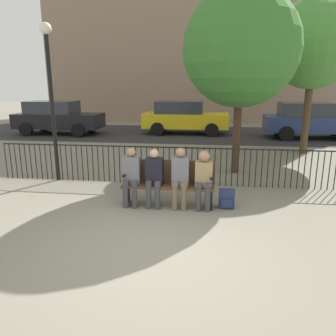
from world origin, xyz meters
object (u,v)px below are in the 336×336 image
Objects in this scene: backpack at (227,199)px; parked_car_1 at (311,120)px; tree_0 at (314,45)px; parked_car_2 at (57,117)px; parked_car_0 at (184,117)px; park_bench at (168,181)px; seated_person_2 at (180,175)px; seated_person_3 at (204,176)px; tree_1 at (242,54)px; seated_person_0 at (131,174)px; seated_person_1 at (154,175)px; tree_2 at (241,49)px; lamp_post at (50,80)px.

backpack is 0.09× the size of parked_car_1.
tree_0 reaches higher than parked_car_2.
parked_car_1 is 12.07m from parked_car_2.
park_bench is at bearing -87.35° from parked_car_0.
seated_person_2 is 3.15× the size of backpack.
park_bench is 10.72m from parked_car_1.
backpack is (0.47, 0.06, -0.48)m from seated_person_3.
parked_car_0 is at bearing 99.28° from backpack.
tree_1 is at bearing -173.43° from tree_0.
parked_car_0 is at bearing 88.44° from seated_person_0.
parked_car_1 is (5.66, 9.40, 0.19)m from seated_person_1.
tree_2 reaches higher than parked_car_2.
tree_0 is 1.24× the size of parked_car_1.
parked_car_2 is at bearing 162.80° from tree_0.
seated_person_2 reaches higher than seated_person_0.
parked_car_0 is (2.62, 8.60, -1.68)m from lamp_post.
tree_2 is (2.29, 2.89, 2.65)m from seated_person_0.
lamp_post reaches higher than backpack.
backpack is at bearing -96.42° from tree_1.
park_bench is 0.36× the size of tree_0.
parked_car_0 is (-2.01, 7.27, -2.48)m from tree_2.
lamp_post reaches higher than seated_person_1.
seated_person_2 is 0.25× the size of tree_2.
seated_person_1 is 1.00× the size of seated_person_3.
parked_car_2 is (-3.60, 7.70, -1.68)m from lamp_post.
tree_2 reaches higher than parked_car_1.
seated_person_0 is 1.02× the size of seated_person_1.
tree_2 is at bearing 60.70° from park_bench.
tree_1 reaches higher than parked_car_2.
tree_1 is 9.59m from parked_car_2.
seated_person_0 is 0.31× the size of lamp_post.
tree_0 is 1.24× the size of parked_car_2.
seated_person_2 is at bearing -105.52° from tree_1.
tree_2 is at bearing 57.76° from seated_person_1.
park_bench is 7.82m from tree_0.
tree_0 is 4.68m from parked_car_1.
tree_2 reaches higher than park_bench.
tree_1 is (2.09, 5.62, 2.75)m from seated_person_1.
seated_person_2 is at bearing -123.81° from tree_0.
seated_person_1 reaches higher than park_bench.
tree_2 is (0.83, 2.89, 2.65)m from seated_person_3.
seated_person_2 is 0.46m from seated_person_3.
tree_2 is (-0.26, -2.73, -0.09)m from tree_1.
lamp_post is at bearing 150.91° from seated_person_1.
park_bench is 0.33m from seated_person_2.
parked_car_1 is (5.13, 9.39, 0.17)m from seated_person_2.
parked_car_2 is at bearing 126.81° from seated_person_2.
tree_2 reaches higher than lamp_post.
seated_person_1 is 0.24× the size of tree_2.
parked_car_1 is (5.85, -0.77, 0.00)m from parked_car_0.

